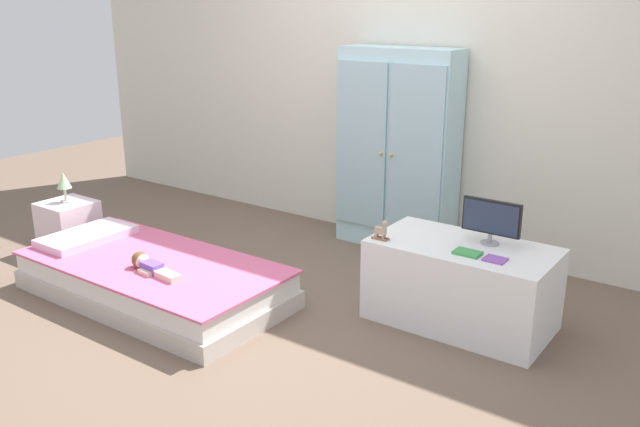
{
  "coord_description": "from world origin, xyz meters",
  "views": [
    {
      "loc": [
        2.32,
        -2.71,
        1.73
      ],
      "look_at": [
        0.15,
        0.31,
        0.54
      ],
      "focal_mm": 37.57,
      "sensor_mm": 36.0,
      "label": 1
    }
  ],
  "objects_px": {
    "wardrobe": "(397,150)",
    "tv_monitor": "(491,219)",
    "table_lamp": "(64,182)",
    "rocking_horse_toy": "(382,230)",
    "bed": "(154,279)",
    "doll": "(147,264)",
    "nightstand": "(69,227)",
    "tv_stand": "(461,284)",
    "book_purple": "(495,259)",
    "book_green": "(467,253)"
  },
  "relations": [
    {
      "from": "wardrobe",
      "to": "tv_monitor",
      "type": "height_order",
      "value": "wardrobe"
    },
    {
      "from": "table_lamp",
      "to": "rocking_horse_toy",
      "type": "relative_size",
      "value": 1.85
    },
    {
      "from": "table_lamp",
      "to": "bed",
      "type": "bearing_deg",
      "value": -9.27
    },
    {
      "from": "bed",
      "to": "wardrobe",
      "type": "height_order",
      "value": "wardrobe"
    },
    {
      "from": "doll",
      "to": "wardrobe",
      "type": "distance_m",
      "value": 1.93
    },
    {
      "from": "nightstand",
      "to": "tv_stand",
      "type": "relative_size",
      "value": 0.38
    },
    {
      "from": "bed",
      "to": "tv_monitor",
      "type": "xyz_separation_m",
      "value": [
        1.75,
        0.86,
        0.49
      ]
    },
    {
      "from": "tv_monitor",
      "to": "book_purple",
      "type": "bearing_deg",
      "value": -61.16
    },
    {
      "from": "nightstand",
      "to": "tv_monitor",
      "type": "relative_size",
      "value": 1.14
    },
    {
      "from": "doll",
      "to": "book_green",
      "type": "relative_size",
      "value": 2.83
    },
    {
      "from": "table_lamp",
      "to": "book_green",
      "type": "relative_size",
      "value": 1.55
    },
    {
      "from": "bed",
      "to": "tv_monitor",
      "type": "height_order",
      "value": "tv_monitor"
    },
    {
      "from": "tv_monitor",
      "to": "book_purple",
      "type": "distance_m",
      "value": 0.28
    },
    {
      "from": "book_purple",
      "to": "rocking_horse_toy",
      "type": "bearing_deg",
      "value": -173.65
    },
    {
      "from": "doll",
      "to": "tv_stand",
      "type": "xyz_separation_m",
      "value": [
        1.55,
        0.89,
        -0.04
      ]
    },
    {
      "from": "doll",
      "to": "tv_monitor",
      "type": "bearing_deg",
      "value": 30.53
    },
    {
      "from": "bed",
      "to": "table_lamp",
      "type": "relative_size",
      "value": 7.75
    },
    {
      "from": "tv_stand",
      "to": "book_green",
      "type": "bearing_deg",
      "value": -58.66
    },
    {
      "from": "table_lamp",
      "to": "wardrobe",
      "type": "relative_size",
      "value": 0.15
    },
    {
      "from": "bed",
      "to": "table_lamp",
      "type": "distance_m",
      "value": 1.18
    },
    {
      "from": "nightstand",
      "to": "rocking_horse_toy",
      "type": "relative_size",
      "value": 3.18
    },
    {
      "from": "bed",
      "to": "rocking_horse_toy",
      "type": "distance_m",
      "value": 1.43
    },
    {
      "from": "rocking_horse_toy",
      "to": "book_green",
      "type": "xyz_separation_m",
      "value": [
        0.48,
        0.07,
        -0.05
      ]
    },
    {
      "from": "wardrobe",
      "to": "book_purple",
      "type": "distance_m",
      "value": 1.54
    },
    {
      "from": "wardrobe",
      "to": "doll",
      "type": "bearing_deg",
      "value": -109.75
    },
    {
      "from": "bed",
      "to": "table_lamp",
      "type": "bearing_deg",
      "value": 170.73
    },
    {
      "from": "wardrobe",
      "to": "nightstand",
      "type": "bearing_deg",
      "value": -141.29
    },
    {
      "from": "nightstand",
      "to": "book_purple",
      "type": "bearing_deg",
      "value": 8.94
    },
    {
      "from": "table_lamp",
      "to": "tv_stand",
      "type": "xyz_separation_m",
      "value": [
        2.75,
        0.59,
        -0.28
      ]
    },
    {
      "from": "tv_monitor",
      "to": "book_green",
      "type": "relative_size",
      "value": 2.34
    },
    {
      "from": "table_lamp",
      "to": "doll",
      "type": "bearing_deg",
      "value": -13.97
    },
    {
      "from": "wardrobe",
      "to": "tv_monitor",
      "type": "bearing_deg",
      "value": -37.54
    },
    {
      "from": "table_lamp",
      "to": "book_green",
      "type": "bearing_deg",
      "value": 9.41
    },
    {
      "from": "bed",
      "to": "wardrobe",
      "type": "relative_size",
      "value": 1.17
    },
    {
      "from": "table_lamp",
      "to": "book_green",
      "type": "distance_m",
      "value": 2.86
    },
    {
      "from": "table_lamp",
      "to": "book_purple",
      "type": "xyz_separation_m",
      "value": [
        2.97,
        0.47,
        -0.05
      ]
    },
    {
      "from": "tv_monitor",
      "to": "rocking_horse_toy",
      "type": "xyz_separation_m",
      "value": [
        -0.51,
        -0.28,
        -0.09
      ]
    },
    {
      "from": "book_green",
      "to": "book_purple",
      "type": "distance_m",
      "value": 0.15
    },
    {
      "from": "wardrobe",
      "to": "rocking_horse_toy",
      "type": "xyz_separation_m",
      "value": [
        0.51,
        -1.07,
        -0.2
      ]
    },
    {
      "from": "doll",
      "to": "table_lamp",
      "type": "xyz_separation_m",
      "value": [
        -1.2,
        0.3,
        0.24
      ]
    },
    {
      "from": "tv_stand",
      "to": "book_purple",
      "type": "xyz_separation_m",
      "value": [
        0.22,
        -0.12,
        0.24
      ]
    },
    {
      "from": "table_lamp",
      "to": "rocking_horse_toy",
      "type": "bearing_deg",
      "value": 9.63
    },
    {
      "from": "wardrobe",
      "to": "book_purple",
      "type": "xyz_separation_m",
      "value": [
        1.14,
        -1.0,
        -0.24
      ]
    },
    {
      "from": "wardrobe",
      "to": "tv_monitor",
      "type": "xyz_separation_m",
      "value": [
        1.02,
        -0.79,
        -0.11
      ]
    },
    {
      "from": "table_lamp",
      "to": "wardrobe",
      "type": "distance_m",
      "value": 2.35
    },
    {
      "from": "nightstand",
      "to": "table_lamp",
      "type": "relative_size",
      "value": 1.72
    },
    {
      "from": "rocking_horse_toy",
      "to": "bed",
      "type": "bearing_deg",
      "value": -155.11
    },
    {
      "from": "doll",
      "to": "book_purple",
      "type": "height_order",
      "value": "book_purple"
    },
    {
      "from": "tv_stand",
      "to": "tv_monitor",
      "type": "height_order",
      "value": "tv_monitor"
    },
    {
      "from": "wardrobe",
      "to": "rocking_horse_toy",
      "type": "bearing_deg",
      "value": -64.39
    }
  ]
}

